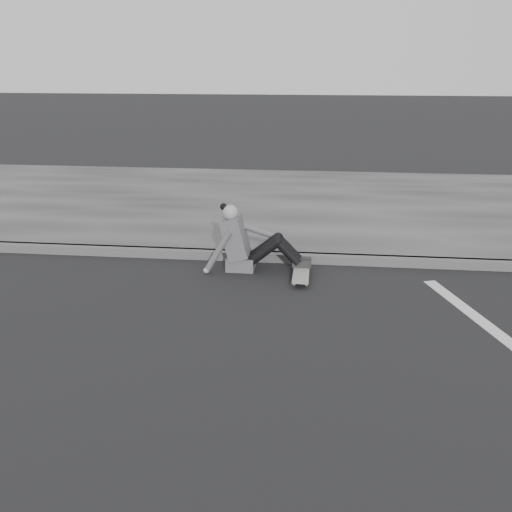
{
  "coord_description": "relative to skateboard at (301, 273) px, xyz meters",
  "views": [
    {
      "loc": [
        0.75,
        -4.74,
        2.63
      ],
      "look_at": [
        0.08,
        1.33,
        0.5
      ],
      "focal_mm": 40.0,
      "sensor_mm": 36.0,
      "label": 1
    }
  ],
  "objects": [
    {
      "name": "ground",
      "position": [
        -0.58,
        -1.98,
        -0.07
      ],
      "size": [
        80.0,
        80.0,
        0.0
      ],
      "primitive_type": "plane",
      "color": "black",
      "rests_on": "ground"
    },
    {
      "name": "curb",
      "position": [
        -0.58,
        0.6,
        -0.01
      ],
      "size": [
        24.0,
        0.16,
        0.12
      ],
      "primitive_type": "cube",
      "color": "#4C4C4C",
      "rests_on": "ground"
    },
    {
      "name": "sidewalk",
      "position": [
        -0.58,
        3.62,
        -0.01
      ],
      "size": [
        24.0,
        6.0,
        0.12
      ],
      "primitive_type": "cube",
      "color": "#3B3B3B",
      "rests_on": "ground"
    },
    {
      "name": "skateboard",
      "position": [
        0.0,
        0.0,
        0.0
      ],
      "size": [
        0.2,
        0.78,
        0.09
      ],
      "color": "gray",
      "rests_on": "ground"
    },
    {
      "name": "seated_woman",
      "position": [
        -0.73,
        0.25,
        0.29
      ],
      "size": [
        1.38,
        0.46,
        0.88
      ],
      "color": "#4E4E50",
      "rests_on": "ground"
    }
  ]
}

